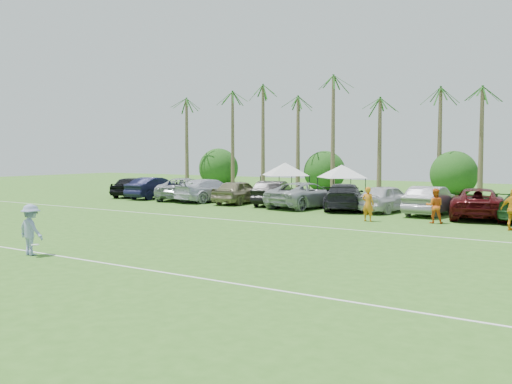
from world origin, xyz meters
The scene contains 28 objects.
field_lines centered at (0.00, 8.00, 0.01)m, with size 80.00×12.10×0.01m.
palm_tree_0 centered at (-22.00, 38.00, 7.48)m, with size 2.40×2.40×8.90m.
palm_tree_1 centered at (-17.00, 38.00, 8.35)m, with size 2.40×2.40×9.90m.
palm_tree_2 centered at (-12.00, 38.00, 9.21)m, with size 2.40×2.40×10.90m.
palm_tree_3 centered at (-8.00, 38.00, 10.06)m, with size 2.40×2.40×11.90m.
palm_tree_4 centered at (-4.00, 38.00, 7.48)m, with size 2.40×2.40×8.90m.
palm_tree_5 centered at (0.00, 38.00, 8.35)m, with size 2.40×2.40×9.90m.
palm_tree_6 centered at (4.00, 38.00, 9.21)m, with size 2.40×2.40×10.90m.
palm_tree_7 centered at (8.00, 38.00, 10.06)m, with size 2.40×2.40×11.90m.
bush_tree_0 centered at (-19.00, 39.00, 1.80)m, with size 4.00×4.00×4.00m.
bush_tree_1 centered at (-6.00, 39.00, 1.80)m, with size 4.00×4.00×4.00m.
bush_tree_2 centered at (6.00, 39.00, 1.80)m, with size 4.00×4.00×4.00m.
sideline_player_a centered at (7.16, 17.55, 0.92)m, with size 0.67×0.44×1.84m, color orange.
sideline_player_b centered at (10.33, 18.68, 0.90)m, with size 0.87×0.68×1.80m, color #E15A19.
canopy_tent_left centered at (-2.98, 26.04, 2.88)m, with size 4.15×4.15×3.36m.
canopy_tent_right centered at (1.37, 26.63, 2.76)m, with size 3.97×3.97×3.22m.
frisbee_player centered at (1.09, 1.58, 0.91)m, with size 1.20×0.72×1.82m.
parked_car_0 centered at (-15.43, 22.54, 0.84)m, with size 1.99×4.94×1.68m, color black.
parked_car_1 centered at (-12.72, 22.30, 0.84)m, with size 1.78×5.11×1.68m, color black.
parked_car_2 centered at (-10.01, 22.71, 0.84)m, with size 2.79×6.05×1.68m, color #9C9FA7.
parked_car_3 centered at (-7.31, 22.45, 0.84)m, with size 2.36×5.80×1.68m, color silver.
parked_car_4 centered at (-4.60, 22.31, 0.84)m, with size 1.99×4.94×1.68m, color #7F7758.
parked_car_5 centered at (-1.89, 22.65, 0.84)m, with size 1.78×5.11×1.68m, color black.
parked_car_6 centered at (0.82, 22.28, 0.84)m, with size 2.79×6.05×1.68m, color #9CA0A4.
parked_car_7 centered at (3.53, 22.42, 0.84)m, with size 2.36×5.80×1.68m, color black.
parked_car_8 centered at (6.23, 22.69, 0.84)m, with size 1.99×4.94×1.68m, color silver.
parked_car_9 centered at (8.94, 22.55, 0.84)m, with size 1.78×5.11×1.68m, color slate.
parked_car_10 centered at (11.65, 22.26, 0.84)m, with size 2.79×6.05×1.68m, color #470B0E.
Camera 1 is at (18.84, -10.67, 3.66)m, focal length 40.00 mm.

